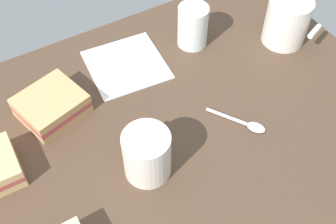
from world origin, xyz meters
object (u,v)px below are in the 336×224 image
(coffee_mug_black, at_px, (287,21))
(glass_of_milk, at_px, (193,28))
(coffee_mug_milky, at_px, (147,154))
(paper_napkin, at_px, (126,65))
(sandwich_main, at_px, (51,105))
(spoon, at_px, (245,123))

(coffee_mug_black, xyz_separation_m, glass_of_milk, (-0.18, 0.09, -0.01))
(coffee_mug_milky, xyz_separation_m, glass_of_milk, (0.24, 0.24, -0.01))
(coffee_mug_milky, height_order, paper_napkin, coffee_mug_milky)
(coffee_mug_black, distance_m, sandwich_main, 0.52)
(sandwich_main, height_order, paper_napkin, sandwich_main)
(coffee_mug_milky, height_order, sandwich_main, coffee_mug_milky)
(coffee_mug_milky, distance_m, paper_napkin, 0.27)
(coffee_mug_black, bearing_deg, paper_napkin, 163.05)
(coffee_mug_black, bearing_deg, spoon, -145.10)
(spoon, bearing_deg, paper_napkin, 115.79)
(coffee_mug_black, height_order, sandwich_main, coffee_mug_black)
(spoon, distance_m, paper_napkin, 0.28)
(sandwich_main, xyz_separation_m, paper_napkin, (0.18, 0.04, -0.02))
(coffee_mug_black, relative_size, paper_napkin, 0.77)
(coffee_mug_black, xyz_separation_m, spoon, (-0.22, -0.15, -0.05))
(sandwich_main, height_order, spoon, sandwich_main)
(glass_of_milk, bearing_deg, coffee_mug_black, -27.51)
(sandwich_main, distance_m, paper_napkin, 0.19)
(paper_napkin, bearing_deg, coffee_mug_milky, -108.36)
(coffee_mug_black, height_order, paper_napkin, coffee_mug_black)
(sandwich_main, bearing_deg, paper_napkin, 14.03)
(paper_napkin, bearing_deg, sandwich_main, -165.97)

